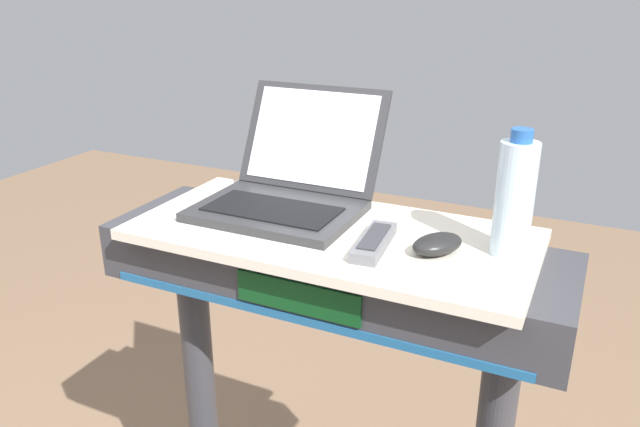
# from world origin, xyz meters

# --- Properties ---
(desk_board) EXTENTS (0.76, 0.36, 0.02)m
(desk_board) POSITION_xyz_m (0.00, 0.70, 1.12)
(desk_board) COLOR beige
(desk_board) RESTS_ON treadmill_base
(laptop) EXTENTS (0.32, 0.34, 0.23)m
(laptop) POSITION_xyz_m (-0.13, 0.78, 1.18)
(laptop) COLOR #2D2D30
(laptop) RESTS_ON desk_board
(computer_mouse) EXTENTS (0.10, 0.12, 0.03)m
(computer_mouse) POSITION_xyz_m (0.21, 0.68, 1.15)
(computer_mouse) COLOR black
(computer_mouse) RESTS_ON desk_board
(water_bottle) EXTENTS (0.07, 0.07, 0.22)m
(water_bottle) POSITION_xyz_m (0.32, 0.73, 1.23)
(water_bottle) COLOR silver
(water_bottle) RESTS_ON desk_board
(tv_remote) EXTENTS (0.06, 0.16, 0.02)m
(tv_remote) POSITION_xyz_m (0.10, 0.66, 1.14)
(tv_remote) COLOR slate
(tv_remote) RESTS_ON desk_board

